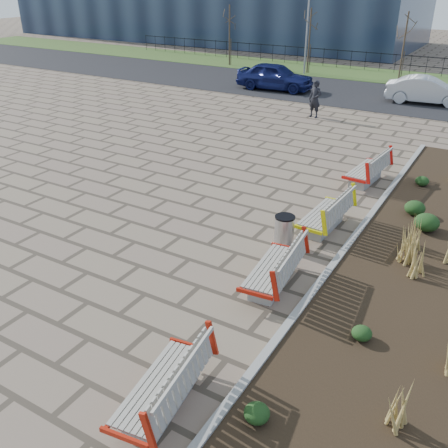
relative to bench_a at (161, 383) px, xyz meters
The scene contains 17 objects.
ground 3.36m from the bench_a, 154.45° to the left, with size 120.00×120.00×0.00m, color #6E5F4C.
planting_curb 6.51m from the bench_a, 81.86° to the left, with size 0.16×18.00×0.15m, color gray.
grass_verge_far 29.59m from the bench_a, 95.82° to the left, with size 80.00×5.00×0.04m, color #33511E.
road 23.63m from the bench_a, 97.30° to the left, with size 80.00×7.00×0.02m, color black.
bench_a is the anchor object (origin of this frame).
bench_b 3.95m from the bench_a, 90.00° to the left, with size 0.90×2.10×1.00m, color #A5180B, non-canonical shape.
bench_c 7.05m from the bench_a, 90.00° to the left, with size 0.90×2.10×1.00m, color yellow, non-canonical shape.
bench_d 10.86m from the bench_a, 90.00° to the left, with size 0.90×2.10×1.00m, color red, non-canonical shape.
litter_bin 5.67m from the bench_a, 95.06° to the left, with size 0.48×0.48×0.82m, color #B2B2B7.
pedestrian 18.14m from the bench_a, 104.12° to the left, with size 0.61×0.40×1.69m, color black.
car_blue 23.69m from the bench_a, 111.26° to the left, with size 1.76×4.36×1.49m, color #121951.
car_silver 23.03m from the bench_a, 91.21° to the left, with size 1.40×4.02×1.32m, color #B6B9BE.
tree_a 31.74m from the bench_a, 118.23° to the left, with size 1.40×1.40×4.00m, color #4C3D2D, non-canonical shape.
tree_b 29.39m from the bench_a, 107.86° to the left, with size 1.40×1.40×4.00m, color #4C3D2D, non-canonical shape.
tree_c 28.14m from the bench_a, 96.13° to the left, with size 1.40×1.40×4.00m, color #4C3D2D, non-canonical shape.
lamp_west 28.98m from the bench_a, 108.16° to the left, with size 0.24×0.60×6.00m, color gray, non-canonical shape.
railing_fence 31.08m from the bench_a, 95.54° to the left, with size 44.00×0.10×1.20m, color black, non-canonical shape.
Camera 1 is at (6.75, -5.84, 6.14)m, focal length 40.00 mm.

